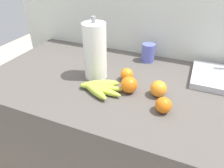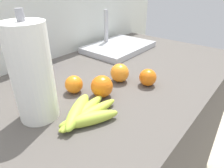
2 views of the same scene
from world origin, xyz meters
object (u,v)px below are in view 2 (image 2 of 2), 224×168
orange_front (74,84)px  sink_basin (118,46)px  orange_far_right (102,86)px  mug (42,60)px  banana_bunch (84,114)px  orange_back_right (120,73)px  paper_towel_roll (32,74)px  orange_center (148,77)px

orange_front → sink_basin: 0.52m
orange_far_right → mug: 0.35m
banana_bunch → sink_basin: size_ratio=0.55×
banana_bunch → mug: size_ratio=2.03×
banana_bunch → orange_far_right: bearing=20.0°
orange_far_right → sink_basin: (0.45, 0.27, -0.02)m
orange_back_right → sink_basin: size_ratio=0.19×
orange_back_right → paper_towel_roll: 0.35m
orange_center → orange_front: orange_center is taller
orange_front → mug: size_ratio=0.61×
orange_far_right → orange_front: size_ratio=1.20×
sink_basin → orange_back_right: bearing=-141.7°
orange_back_right → sink_basin: sink_basin is taller
orange_far_right → orange_front: orange_far_right is taller
sink_basin → mug: (-0.45, 0.08, 0.03)m
orange_back_right → paper_towel_roll: (-0.33, 0.05, 0.10)m
orange_center → orange_front: size_ratio=1.03×
orange_center → orange_back_right: (-0.04, 0.10, 0.00)m
orange_center → mug: (-0.17, 0.43, 0.02)m
orange_far_right → orange_front: 0.11m
banana_bunch → orange_far_right: (0.13, 0.05, 0.02)m
banana_bunch → orange_back_right: 0.27m
orange_back_right → paper_towel_roll: size_ratio=0.24×
banana_bunch → orange_center: bearing=-6.5°
paper_towel_roll → sink_basin: size_ratio=0.80×
orange_center → sink_basin: (0.27, 0.35, -0.01)m
orange_center → paper_towel_roll: size_ratio=0.22×
orange_far_right → sink_basin: size_ratio=0.20×
paper_towel_roll → sink_basin: paper_towel_roll is taller
orange_front → paper_towel_roll: 0.19m
orange_center → paper_towel_roll: 0.42m
orange_back_right → paper_towel_roll: paper_towel_roll is taller
orange_front → mug: mug is taller
orange_back_right → orange_center: bearing=-67.9°
orange_center → mug: size_ratio=0.63×
orange_back_right → banana_bunch: bearing=-165.1°
paper_towel_roll → mug: (0.20, 0.28, -0.09)m
orange_center → paper_towel_roll: (-0.37, 0.15, 0.11)m
orange_back_right → paper_towel_roll: bearing=171.9°
orange_center → orange_back_right: size_ratio=0.90×
banana_bunch → mug: (0.13, 0.40, 0.03)m
orange_back_right → mug: mug is taller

